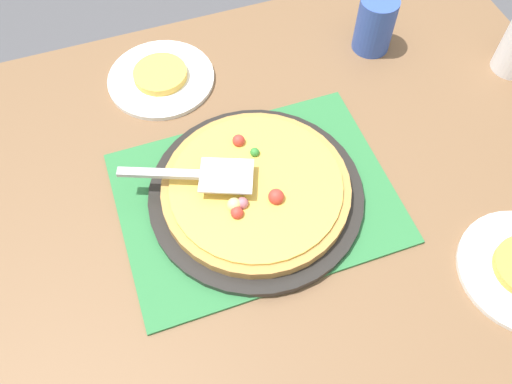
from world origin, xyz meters
name	(u,v)px	position (x,y,z in m)	size (l,w,h in m)	color
ground_plane	(256,327)	(0.00, 0.00, 0.00)	(8.00, 8.00, 0.00)	#4C4C51
dining_table	(256,227)	(0.00, 0.00, 0.64)	(1.40, 1.00, 0.75)	brown
placemat	(256,197)	(0.00, 0.00, 0.75)	(0.48, 0.36, 0.01)	#2D753D
pizza_pan	(256,194)	(0.00, 0.00, 0.76)	(0.38, 0.38, 0.01)	black
pizza	(256,188)	(0.00, 0.00, 0.78)	(0.33, 0.33, 0.05)	#B78442
plate_far_right	(161,79)	(0.09, -0.34, 0.76)	(0.22, 0.22, 0.01)	white
served_slice_right	(160,74)	(0.09, -0.34, 0.77)	(0.11, 0.11, 0.02)	#EAB747
cup_far	(375,24)	(-0.36, -0.28, 0.81)	(0.08, 0.08, 0.12)	#3351AD
pizza_server	(198,175)	(0.09, -0.04, 0.82)	(0.23, 0.13, 0.01)	silver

